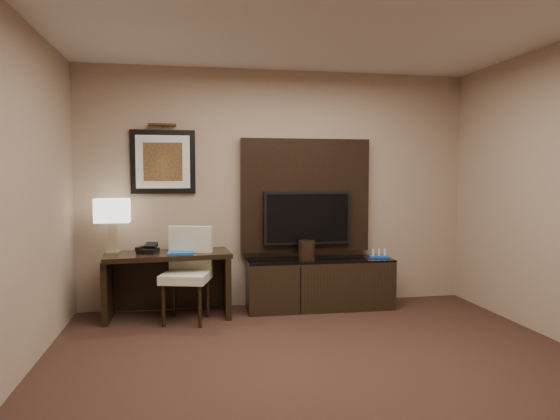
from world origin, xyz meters
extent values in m
cube|color=#331C17|center=(0.00, 0.00, -0.01)|extent=(4.50, 5.00, 0.01)
cube|color=#9E836B|center=(0.00, 2.50, 1.35)|extent=(4.50, 0.01, 2.70)
cube|color=black|center=(-1.25, 2.15, 0.35)|extent=(1.33, 0.66, 0.69)
cube|color=black|center=(0.42, 2.20, 0.28)|extent=(1.65, 0.49, 0.56)
cube|color=black|center=(0.30, 2.44, 1.27)|extent=(1.50, 0.12, 1.30)
cube|color=black|center=(0.30, 2.34, 1.02)|extent=(1.00, 0.08, 0.60)
cube|color=black|center=(-1.30, 2.48, 1.65)|extent=(0.70, 0.04, 0.70)
cylinder|color=#442E16|center=(-1.30, 2.44, 2.05)|extent=(0.04, 0.04, 0.30)
cube|color=#1B57AF|center=(-1.11, 2.12, 0.70)|extent=(0.28, 0.36, 0.02)
imported|color=#B4AA8D|center=(-1.16, 2.10, 0.80)|extent=(0.16, 0.04, 0.21)
cylinder|color=black|center=(0.26, 2.19, 0.67)|extent=(0.21, 0.21, 0.21)
camera|label=1|loc=(-1.02, -3.18, 1.50)|focal=32.00mm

